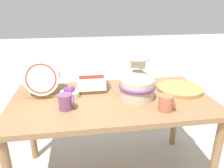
% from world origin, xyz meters
% --- Properties ---
extents(display_table, '(1.41, 0.74, 0.69)m').
position_xyz_m(display_table, '(0.00, 0.00, 0.60)').
color(display_table, olive).
rests_on(display_table, ground_plane).
extents(ceramic_vase, '(0.26, 0.26, 0.30)m').
position_xyz_m(ceramic_vase, '(0.18, -0.01, 0.81)').
color(ceramic_vase, beige).
rests_on(ceramic_vase, display_table).
extents(dish_rack_round_plates, '(0.24, 0.19, 0.26)m').
position_xyz_m(dish_rack_round_plates, '(-0.48, 0.15, 0.80)').
color(dish_rack_round_plates, tan).
rests_on(dish_rack_round_plates, display_table).
extents(dish_rack_square_plates, '(0.21, 0.19, 0.23)m').
position_xyz_m(dish_rack_square_plates, '(-0.13, 0.18, 0.76)').
color(dish_rack_square_plates, tan).
rests_on(dish_rack_square_plates, display_table).
extents(wicker_charger_stack, '(0.34, 0.34, 0.03)m').
position_xyz_m(wicker_charger_stack, '(0.54, 0.07, 0.70)').
color(wicker_charger_stack, '#AD7F47').
rests_on(wicker_charger_stack, display_table).
extents(mug_plum_glaze, '(0.10, 0.09, 0.10)m').
position_xyz_m(mug_plum_glaze, '(-0.31, -0.11, 0.74)').
color(mug_plum_glaze, '#7A4770').
rests_on(mug_plum_glaze, display_table).
extents(mug_terracotta_glaze, '(0.10, 0.09, 0.10)m').
position_xyz_m(mug_terracotta_glaze, '(0.31, -0.22, 0.74)').
color(mug_terracotta_glaze, '#B76647').
rests_on(mug_terracotta_glaze, display_table).
extents(fruit_bowl, '(0.14, 0.14, 0.08)m').
position_xyz_m(fruit_bowl, '(-0.29, 0.07, 0.72)').
color(fruit_bowl, silver).
rests_on(fruit_bowl, display_table).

